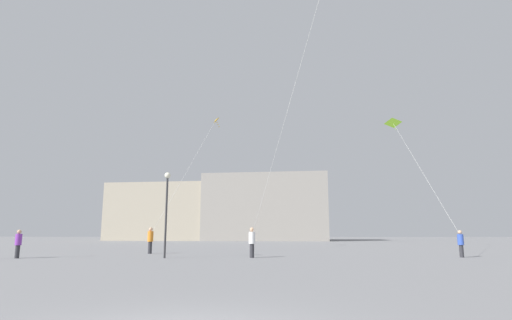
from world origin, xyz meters
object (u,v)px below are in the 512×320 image
at_px(kite_lime_delta, 394,125).
at_px(building_left_hall, 179,213).
at_px(person_in_white, 252,241).
at_px(kite_amber_diamond, 215,122).
at_px(person_in_orange, 150,239).
at_px(person_in_blue, 461,242).
at_px(building_centre_hall, 268,208).
at_px(person_in_purple, 18,243).
at_px(lamppost_west, 167,200).

distance_m(kite_lime_delta, building_left_hall, 51.88).
distance_m(person_in_white, kite_amber_diamond, 19.81).
xyz_separation_m(person_in_orange, building_left_hall, (-11.28, 52.67, 4.49)).
bearing_deg(person_in_blue, kite_amber_diamond, 0.73).
height_order(person_in_orange, building_centre_hall, building_centre_hall).
height_order(person_in_purple, person_in_white, person_in_white).
height_order(person_in_orange, kite_amber_diamond, kite_amber_diamond).
bearing_deg(person_in_blue, person_in_purple, 45.42).
height_order(person_in_orange, kite_lime_delta, kite_lime_delta).
xyz_separation_m(person_in_blue, person_in_orange, (-20.02, 3.23, 0.13)).
relative_size(kite_amber_diamond, building_left_hall, 0.45).
bearing_deg(person_in_blue, person_in_white, 44.92).
distance_m(person_in_orange, lamppost_west, 6.04).
xyz_separation_m(kite_amber_diamond, lamppost_west, (-0.15, -15.99, -9.19)).
bearing_deg(building_centre_hall, building_left_hall, 175.38).
distance_m(person_in_blue, building_centre_hall, 56.30).
relative_size(person_in_white, person_in_orange, 0.96).
height_order(person_in_white, person_in_blue, person_in_white).
bearing_deg(lamppost_west, person_in_white, 7.70).
distance_m(kite_amber_diamond, building_left_hall, 44.48).
relative_size(kite_lime_delta, kite_amber_diamond, 1.43).
relative_size(person_in_blue, lamppost_west, 0.32).
xyz_separation_m(kite_amber_diamond, building_left_hall, (-13.91, 41.66, -7.06)).
xyz_separation_m(person_in_white, kite_amber_diamond, (-4.89, 15.31, 11.59)).
bearing_deg(building_centre_hall, kite_amber_diamond, -95.81).
relative_size(kite_amber_diamond, building_centre_hall, 0.49).
height_order(person_in_purple, person_in_orange, person_in_orange).
distance_m(building_left_hall, lamppost_west, 59.31).
height_order(person_in_blue, person_in_orange, person_in_orange).
relative_size(person_in_blue, kite_lime_delta, 0.09).
distance_m(person_in_purple, kite_amber_diamond, 22.09).
relative_size(person_in_purple, kite_lime_delta, 0.10).
distance_m(person_in_purple, person_in_white, 13.54).
xyz_separation_m(person_in_purple, building_centre_hall, (12.68, 56.89, 5.29)).
height_order(building_left_hall, building_centre_hall, building_centre_hall).
bearing_deg(kite_amber_diamond, person_in_purple, -117.23).
distance_m(person_in_white, kite_lime_delta, 24.63).
bearing_deg(building_left_hall, person_in_purple, -84.79).
height_order(person_in_blue, building_left_hall, building_left_hall).
height_order(person_in_blue, lamppost_west, lamppost_west).
bearing_deg(person_in_orange, lamppost_west, -12.29).
bearing_deg(kite_lime_delta, building_centre_hall, 110.50).
xyz_separation_m(person_in_blue, kite_lime_delta, (1.09, 15.97, 11.55)).
distance_m(person_in_purple, lamppost_west, 8.82).
xyz_separation_m(person_in_white, building_left_hall, (-18.79, 56.97, 4.53)).
bearing_deg(person_in_blue, kite_lime_delta, -53.87).
bearing_deg(person_in_purple, person_in_orange, 9.87).
bearing_deg(lamppost_west, person_in_blue, 5.70).
distance_m(person_in_blue, person_in_orange, 20.28).
xyz_separation_m(person_in_purple, kite_lime_delta, (27.07, 18.41, 11.54)).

